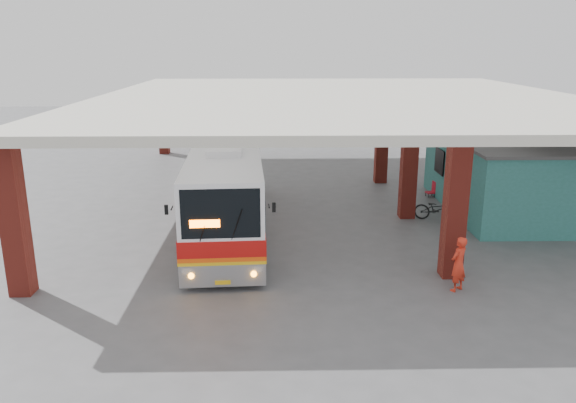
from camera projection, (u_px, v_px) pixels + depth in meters
The scene contains 8 objects.
ground at pixel (341, 243), 20.02m from camera, with size 90.00×90.00×0.00m, color #515154.
brick_columns at pixel (362, 155), 24.26m from camera, with size 20.10×21.60×4.35m.
canopy_roof at pixel (339, 98), 25.05m from camera, with size 21.00×23.00×0.30m, color beige.
shop_building at pixel (509, 174), 23.58m from camera, with size 5.20×8.20×3.11m.
coach_bus at pixel (227, 185), 21.10m from camera, with size 3.16×11.92×3.44m.
motorcycle at pixel (438, 209), 22.33m from camera, with size 0.64×1.85×0.97m, color black.
pedestrian at pixel (458, 264), 15.94m from camera, with size 0.59×0.39×1.62m, color red.
red_chair at pixel (432, 190), 25.88m from camera, with size 0.43×0.43×0.72m.
Camera 1 is at (-2.27, -18.82, 6.87)m, focal length 35.00 mm.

